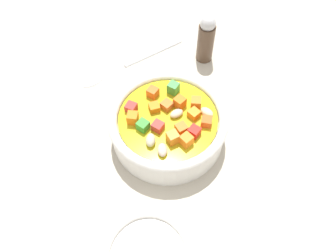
# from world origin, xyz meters

# --- Properties ---
(ground_plane) EXTENTS (1.40, 1.40, 0.02)m
(ground_plane) POSITION_xyz_m (0.00, 0.00, -0.01)
(ground_plane) COLOR #BAB2A0
(soup_bowl_main) EXTENTS (0.17, 0.17, 0.06)m
(soup_bowl_main) POSITION_xyz_m (-0.00, -0.00, 0.03)
(soup_bowl_main) COLOR white
(soup_bowl_main) RESTS_ON ground_plane
(spoon) EXTENTS (0.19, 0.08, 0.01)m
(spoon) POSITION_xyz_m (0.06, 0.15, 0.00)
(spoon) COLOR silver
(spoon) RESTS_ON ground_plane
(pepper_shaker) EXTENTS (0.03, 0.03, 0.09)m
(pepper_shaker) POSITION_xyz_m (0.17, 0.05, 0.04)
(pepper_shaker) COLOR #4C3828
(pepper_shaker) RESTS_ON ground_plane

